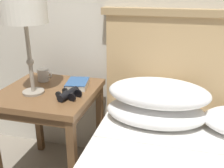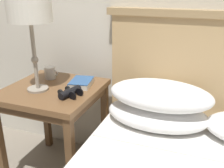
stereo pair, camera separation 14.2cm
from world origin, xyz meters
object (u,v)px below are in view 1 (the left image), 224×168
Objects in this scene: table_lamp at (24,10)px; book_on_nightstand at (77,84)px; binoculars_pair at (69,94)px; nightstand at (49,103)px; coffee_mug at (43,75)px.

table_lamp is 0.54m from book_on_nightstand.
book_on_nightstand is 0.18m from binoculars_pair.
binoculars_pair is (0.02, -0.18, 0.00)m from book_on_nightstand.
coffee_mug reaches higher than nightstand.
nightstand is at bearing -53.65° from coffee_mug.
table_lamp reaches higher than coffee_mug.
table_lamp is (-0.06, -0.07, 0.57)m from nightstand.
nightstand is 0.22m from coffee_mug.
nightstand is 6.31× the size of coffee_mug.
nightstand is at bearing 156.40° from binoculars_pair.
binoculars_pair is at bearing -38.29° from coffee_mug.
nightstand is 0.21m from book_on_nightstand.
binoculars_pair is 1.60× the size of coffee_mug.
nightstand is 0.22m from binoculars_pair.
table_lamp is at bearing -142.59° from book_on_nightstand.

